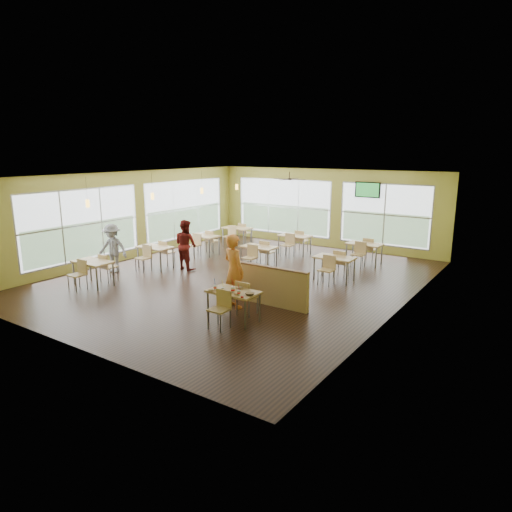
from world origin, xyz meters
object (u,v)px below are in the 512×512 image
(main_table, at_px, (234,296))
(man_plaid, at_px, (234,271))
(half_wall_divider, at_px, (267,285))
(food_basket, at_px, (250,294))

(main_table, height_order, man_plaid, man_plaid)
(main_table, relative_size, half_wall_divider, 0.63)
(man_plaid, bearing_deg, half_wall_divider, -115.83)
(half_wall_divider, relative_size, man_plaid, 1.26)
(man_plaid, distance_m, food_basket, 1.41)
(main_table, xyz_separation_m, food_basket, (0.49, -0.04, 0.15))
(main_table, xyz_separation_m, half_wall_divider, (0.00, 1.45, -0.11))
(main_table, bearing_deg, half_wall_divider, 90.00)
(half_wall_divider, xyz_separation_m, man_plaid, (-0.60, -0.63, 0.43))
(man_plaid, bearing_deg, main_table, 144.02)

